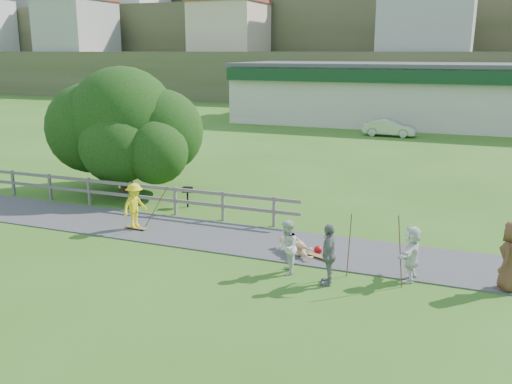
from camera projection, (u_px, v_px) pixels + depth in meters
ground at (179, 248)px, 18.06m from camera, size 260.00×260.00×0.00m
path at (201, 234)px, 19.40m from camera, size 34.00×3.00×0.04m
fence at (117, 190)px, 22.54m from camera, size 15.05×0.10×1.10m
strip_mall at (429, 94)px, 47.41m from camera, size 32.50×10.75×5.10m
hillside at (443, 1)px, 96.73m from camera, size 220.00×67.00×47.50m
skater_rider at (135, 208)px, 19.68m from camera, size 0.80×1.12×1.57m
skater_fallen at (296, 246)px, 17.38m from camera, size 1.26×1.43×0.56m
spectator_a at (287, 247)px, 15.83m from camera, size 0.78×0.89×1.54m
spectator_b at (329, 254)px, 15.09m from camera, size 0.56×1.04×1.68m
spectator_c at (511, 257)px, 14.66m from camera, size 0.86×1.05×1.85m
spectator_d at (411, 253)px, 15.35m from camera, size 0.57×1.47×1.55m
car_silver at (389, 128)px, 41.65m from camera, size 3.81×1.35×1.25m
tree at (124, 146)px, 24.94m from camera, size 7.51×7.51×4.09m
bbq at (188, 197)px, 22.72m from camera, size 0.43×0.36×0.82m
longboard_rider at (136, 229)px, 19.86m from camera, size 0.82×0.23×0.09m
longboard_fallen at (320, 258)px, 17.06m from camera, size 0.89×0.54×0.10m
helmet at (318, 250)px, 17.52m from camera, size 0.26×0.26×0.26m
pole_rider at (156, 203)px, 19.79m from camera, size 0.03×0.03×1.87m
pole_spec_left at (349, 245)px, 15.58m from camera, size 0.03×0.03×1.81m
pole_spec_right at (400, 252)px, 14.87m from camera, size 0.03×0.03×1.97m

